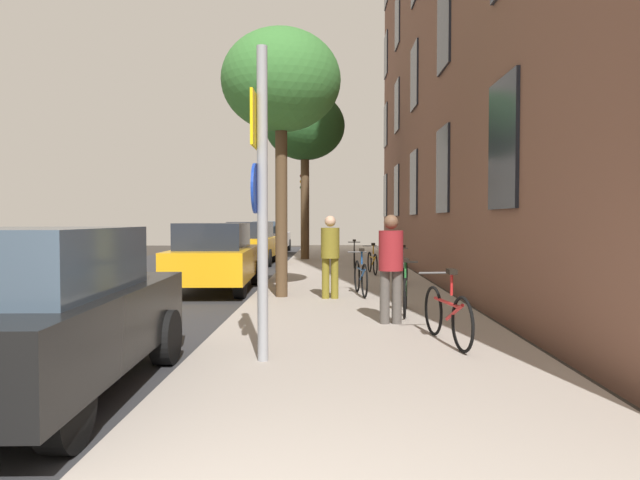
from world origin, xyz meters
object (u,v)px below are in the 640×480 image
object	(u,v)px
tree_near	(281,83)
car_3	(271,236)
car_2	(251,243)
traffic_light	(306,198)
bicycle_2	(361,277)
bicycle_3	(402,268)
car_1	(215,256)
sign_post	(260,190)
car_0	(37,312)
pedestrian_0	(391,262)
bicycle_0	(447,314)
tree_far	(305,127)
bicycle_1	(405,292)
bicycle_5	(354,256)
bicycle_4	(372,262)
pedestrian_1	(330,251)

from	to	relation	value
tree_near	car_3	world-z (taller)	tree_near
car_2	car_3	world-z (taller)	same
traffic_light	bicycle_2	distance (m)	14.33
bicycle_3	car_1	world-z (taller)	car_1
sign_post	bicycle_3	size ratio (longest dim) A/B	2.10
traffic_light	car_0	distance (m)	21.05
pedestrian_0	car_2	world-z (taller)	pedestrian_0
bicycle_0	tree_far	bearing A→B (deg)	98.95
tree_far	bicycle_3	size ratio (longest dim) A/B	4.04
car_3	car_1	bearing A→B (deg)	-88.58
car_2	car_0	bearing A→B (deg)	-89.07
bicycle_1	car_2	size ratio (longest dim) A/B	0.43
car_1	tree_far	bearing A→B (deg)	80.14
bicycle_2	car_0	size ratio (longest dim) A/B	0.41
tree_far	bicycle_2	size ratio (longest dim) A/B	3.98
traffic_light	bicycle_3	bearing A→B (deg)	-75.86
traffic_light	car_2	xyz separation A→B (m)	(-1.89, -4.23, -1.86)
tree_far	bicycle_1	bearing A→B (deg)	-80.42
tree_far	bicycle_5	bearing A→B (deg)	-65.77
pedestrian_0	bicycle_4	bearing A→B (deg)	87.83
bicycle_5	car_0	world-z (taller)	car_0
bicycle_3	bicycle_2	bearing A→B (deg)	-116.06
pedestrian_0	car_0	size ratio (longest dim) A/B	0.41
tree_near	traffic_light	bearing A→B (deg)	90.46
car_2	car_3	xyz separation A→B (m)	(-0.13, 8.33, 0.00)
bicycle_2	pedestrian_0	xyz separation A→B (m)	(0.28, -3.39, 0.56)
bicycle_0	bicycle_5	world-z (taller)	bicycle_0
bicycle_0	car_2	bearing A→B (deg)	107.16
traffic_light	bicycle_0	world-z (taller)	traffic_light
bicycle_2	car_0	xyz separation A→B (m)	(-3.39, -6.85, 0.33)
bicycle_4	car_0	world-z (taller)	car_0
bicycle_2	car_2	bearing A→B (deg)	110.43
car_1	car_2	bearing A→B (deg)	91.93
sign_post	bicycle_4	bearing A→B (deg)	79.20
traffic_light	car_0	size ratio (longest dim) A/B	0.92
bicycle_1	bicycle_3	bearing A→B (deg)	83.56
tree_near	car_0	bearing A→B (deg)	-104.89
bicycle_4	car_2	xyz separation A→B (m)	(-4.25, 5.02, 0.36)
bicycle_2	bicycle_3	bearing A→B (deg)	63.94
traffic_light	bicycle_5	distance (m)	7.46
bicycle_1	car_1	size ratio (longest dim) A/B	0.39
car_3	tree_near	bearing A→B (deg)	-83.38
bicycle_3	traffic_light	bearing A→B (deg)	104.14
bicycle_3	car_3	xyz separation A→B (m)	(-4.96, 15.75, 0.35)
sign_post	bicycle_0	world-z (taller)	sign_post
pedestrian_1	car_1	bearing A→B (deg)	143.13
pedestrian_0	bicycle_1	bearing A→B (deg)	70.46
tree_far	bicycle_1	xyz separation A→B (m)	(2.31, -13.67, -4.95)
bicycle_2	bicycle_3	size ratio (longest dim) A/B	1.01
traffic_light	car_1	world-z (taller)	traffic_light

